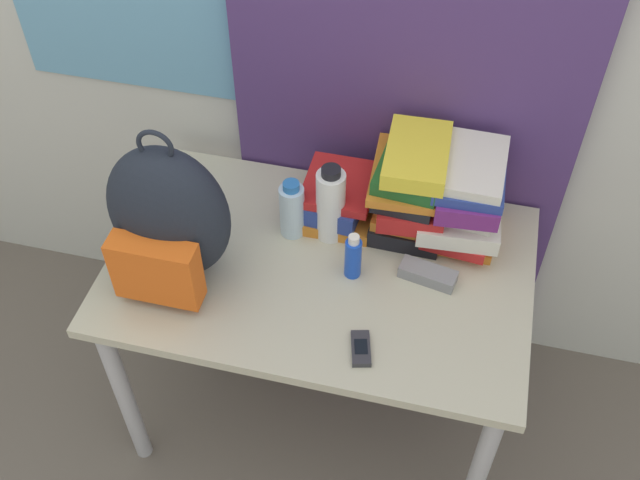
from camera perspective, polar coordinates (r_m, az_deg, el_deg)
The scene contains 12 objects.
wall_back at distance 2.00m, azimuth 3.02°, elevation 17.75°, with size 6.00×0.06×2.50m.
curtain_blue at distance 1.94m, azimuth 7.06°, elevation 16.36°, with size 0.96×0.04×2.50m.
desk at distance 2.08m, azimuth 0.00°, elevation -3.62°, with size 1.13×0.72×0.72m.
backpack at distance 1.89m, azimuth -11.51°, elevation 1.59°, with size 0.31×0.25×0.47m.
book_stack_left at distance 2.10m, azimuth 1.42°, elevation 3.28°, with size 0.20×0.25×0.12m.
book_stack_center at distance 2.03m, azimuth 7.02°, elevation 4.01°, with size 0.23×0.29×0.28m.
book_stack_right at distance 2.03m, azimuth 10.88°, elevation 3.02°, with size 0.23×0.28×0.26m.
water_bottle at distance 2.03m, azimuth -2.15°, elevation 2.34°, with size 0.07×0.07×0.18m.
sports_bottle at distance 2.00m, azimuth 0.81°, elevation 2.74°, with size 0.08×0.08×0.24m.
sunscreen_bottle at distance 1.94m, azimuth 2.53°, elevation -1.30°, with size 0.04×0.04×0.14m.
cell_phone at distance 1.84m, azimuth 3.13°, elevation -8.25°, with size 0.07×0.11×0.02m.
sunglasses_case at distance 1.98m, azimuth 8.22°, elevation -2.60°, with size 0.16×0.08×0.04m.
Camera 1 is at (0.31, -0.91, 2.24)m, focal length 42.00 mm.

